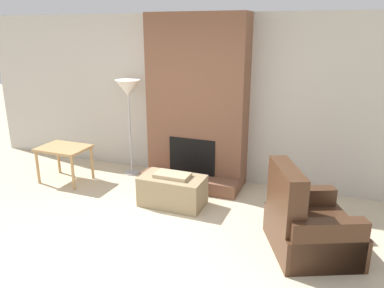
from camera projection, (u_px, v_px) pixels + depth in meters
ground_plane at (118, 262)px, 3.97m from camera, size 24.00×24.00×0.00m
wall_back at (203, 99)px, 5.94m from camera, size 8.39×0.06×2.60m
fireplace at (197, 106)px, 5.72m from camera, size 1.53×0.73×2.60m
ottoman at (173, 190)px, 5.20m from camera, size 0.88×0.49×0.47m
armchair at (305, 227)px, 4.11m from camera, size 1.17×1.21×0.99m
side_table at (64, 151)px, 5.94m from camera, size 0.76×0.56×0.58m
floor_lamp_left at (128, 92)px, 6.00m from camera, size 0.41×0.41×1.59m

